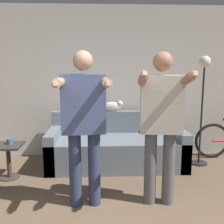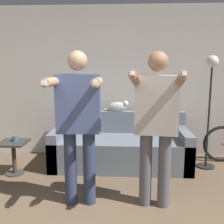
{
  "view_description": "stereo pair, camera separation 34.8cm",
  "coord_description": "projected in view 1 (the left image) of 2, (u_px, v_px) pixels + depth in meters",
  "views": [
    {
      "loc": [
        0.08,
        -1.4,
        1.6
      ],
      "look_at": [
        0.24,
        2.03,
        0.99
      ],
      "focal_mm": 42.0,
      "sensor_mm": 36.0,
      "label": 1
    },
    {
      "loc": [
        0.43,
        -1.39,
        1.6
      ],
      "look_at": [
        0.24,
        2.03,
        0.99
      ],
      "focal_mm": 42.0,
      "sensor_mm": 36.0,
      "label": 2
    }
  ],
  "objects": [
    {
      "name": "person_right",
      "position": [
        161.0,
        118.0,
        2.9
      ],
      "size": [
        0.59,
        0.71,
        1.75
      ],
      "rotation": [
        0.0,
        0.0,
        -0.11
      ],
      "color": "#56565B",
      "rests_on": "ground_plane"
    },
    {
      "name": "floor_lamp",
      "position": [
        203.0,
        89.0,
        4.11
      ],
      "size": [
        0.28,
        0.28,
        1.75
      ],
      "color": "black",
      "rests_on": "ground_plane"
    },
    {
      "name": "side_table",
      "position": [
        8.0,
        155.0,
        3.71
      ],
      "size": [
        0.39,
        0.39,
        0.5
      ],
      "color": "#38332D",
      "rests_on": "ground_plane"
    },
    {
      "name": "couch",
      "position": [
        116.0,
        148.0,
        4.23
      ],
      "size": [
        2.15,
        0.89,
        0.83
      ],
      "color": "slate",
      "rests_on": "ground_plane"
    },
    {
      "name": "person_left",
      "position": [
        84.0,
        118.0,
        2.86
      ],
      "size": [
        0.57,
        0.69,
        1.75
      ],
      "rotation": [
        0.0,
        0.0,
        0.04
      ],
      "color": "#2D3856",
      "rests_on": "ground_plane"
    },
    {
      "name": "wall_back",
      "position": [
        95.0,
        83.0,
        4.57
      ],
      "size": [
        10.0,
        0.05,
        2.6
      ],
      "color": "beige",
      "rests_on": "ground_plane"
    },
    {
      "name": "cat",
      "position": [
        113.0,
        106.0,
        4.45
      ],
      "size": [
        0.43,
        0.11,
        0.18
      ],
      "color": "silver",
      "rests_on": "couch"
    },
    {
      "name": "cup",
      "position": [
        10.0,
        141.0,
        3.71
      ],
      "size": [
        0.09,
        0.09,
        0.08
      ],
      "color": "#3D6693",
      "rests_on": "side_table"
    }
  ]
}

